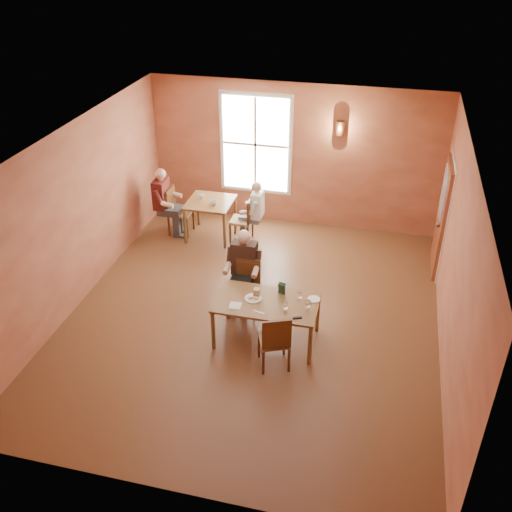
% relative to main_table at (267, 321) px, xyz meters
% --- Properties ---
extents(ground, '(6.00, 7.00, 0.01)m').
position_rel_main_table_xyz_m(ground, '(-0.35, 0.55, -0.37)').
color(ground, brown).
rests_on(ground, ground).
extents(wall_back, '(6.00, 0.04, 3.00)m').
position_rel_main_table_xyz_m(wall_back, '(-0.35, 4.05, 1.13)').
color(wall_back, brown).
rests_on(wall_back, ground).
extents(wall_front, '(6.00, 0.04, 3.00)m').
position_rel_main_table_xyz_m(wall_front, '(-0.35, -2.95, 1.13)').
color(wall_front, brown).
rests_on(wall_front, ground).
extents(wall_left, '(0.04, 7.00, 3.00)m').
position_rel_main_table_xyz_m(wall_left, '(-3.35, 0.55, 1.13)').
color(wall_left, brown).
rests_on(wall_left, ground).
extents(wall_right, '(0.04, 7.00, 3.00)m').
position_rel_main_table_xyz_m(wall_right, '(2.65, 0.55, 1.13)').
color(wall_right, brown).
rests_on(wall_right, ground).
extents(ceiling, '(6.00, 7.00, 0.04)m').
position_rel_main_table_xyz_m(ceiling, '(-0.35, 0.55, 2.63)').
color(ceiling, white).
rests_on(ceiling, wall_back).
extents(window, '(1.36, 0.10, 1.96)m').
position_rel_main_table_xyz_m(window, '(-1.15, 4.00, 1.33)').
color(window, white).
rests_on(window, wall_back).
extents(door, '(0.12, 1.04, 2.10)m').
position_rel_main_table_xyz_m(door, '(2.59, 2.85, 0.68)').
color(door, maroon).
rests_on(door, ground).
extents(wall_sconce, '(0.16, 0.16, 0.28)m').
position_rel_main_table_xyz_m(wall_sconce, '(0.55, 3.95, 1.83)').
color(wall_sconce, brown).
rests_on(wall_sconce, wall_back).
extents(main_table, '(1.56, 0.88, 0.73)m').
position_rel_main_table_xyz_m(main_table, '(0.00, 0.00, 0.00)').
color(main_table, brown).
rests_on(main_table, ground).
extents(chair_diner_main, '(0.41, 0.41, 0.92)m').
position_rel_main_table_xyz_m(chair_diner_main, '(-0.50, 0.65, 0.09)').
color(chair_diner_main, '#562F1C').
rests_on(chair_diner_main, ground).
extents(diner_main, '(0.54, 0.54, 1.35)m').
position_rel_main_table_xyz_m(diner_main, '(-0.50, 0.62, 0.31)').
color(diner_main, '#412C21').
rests_on(diner_main, ground).
extents(chair_empty, '(0.55, 0.55, 0.95)m').
position_rel_main_table_xyz_m(chair_empty, '(0.23, -0.53, 0.11)').
color(chair_empty, brown).
rests_on(chair_empty, ground).
extents(plate_food, '(0.30, 0.30, 0.03)m').
position_rel_main_table_xyz_m(plate_food, '(-0.22, 0.02, 0.38)').
color(plate_food, white).
rests_on(plate_food, main_table).
extents(sandwich, '(0.09, 0.09, 0.11)m').
position_rel_main_table_xyz_m(sandwich, '(-0.18, 0.11, 0.42)').
color(sandwich, '#DFB66A').
rests_on(sandwich, main_table).
extents(goblet_a, '(0.09, 0.09, 0.18)m').
position_rel_main_table_xyz_m(goblet_a, '(0.48, 0.11, 0.46)').
color(goblet_a, white).
rests_on(goblet_a, main_table).
extents(goblet_b, '(0.09, 0.09, 0.20)m').
position_rel_main_table_xyz_m(goblet_b, '(0.64, -0.09, 0.47)').
color(goblet_b, white).
rests_on(goblet_b, main_table).
extents(goblet_c, '(0.11, 0.11, 0.20)m').
position_rel_main_table_xyz_m(goblet_c, '(0.32, -0.21, 0.47)').
color(goblet_c, white).
rests_on(goblet_c, main_table).
extents(menu_stand, '(0.13, 0.09, 0.19)m').
position_rel_main_table_xyz_m(menu_stand, '(0.18, 0.27, 0.46)').
color(menu_stand, '#1D3924').
rests_on(menu_stand, main_table).
extents(knife, '(0.19, 0.05, 0.00)m').
position_rel_main_table_xyz_m(knife, '(-0.06, -0.28, 0.37)').
color(knife, white).
rests_on(knife, main_table).
extents(napkin, '(0.19, 0.19, 0.01)m').
position_rel_main_table_xyz_m(napkin, '(-0.44, -0.21, 0.37)').
color(napkin, white).
rests_on(napkin, main_table).
extents(side_plate, '(0.24, 0.24, 0.02)m').
position_rel_main_table_xyz_m(side_plate, '(0.69, 0.22, 0.37)').
color(side_plate, white).
rests_on(side_plate, main_table).
extents(sunglasses, '(0.14, 0.09, 0.02)m').
position_rel_main_table_xyz_m(sunglasses, '(0.52, -0.30, 0.38)').
color(sunglasses, black).
rests_on(sunglasses, main_table).
extents(second_table, '(0.90, 0.90, 0.80)m').
position_rel_main_table_xyz_m(second_table, '(-1.86, 3.01, 0.03)').
color(second_table, brown).
rests_on(second_table, ground).
extents(chair_diner_white, '(0.41, 0.41, 0.94)m').
position_rel_main_table_xyz_m(chair_diner_white, '(-1.21, 3.01, 0.10)').
color(chair_diner_white, '#431C0D').
rests_on(chair_diner_white, ground).
extents(diner_white, '(0.49, 0.49, 1.23)m').
position_rel_main_table_xyz_m(diner_white, '(-1.18, 3.01, 0.25)').
color(diner_white, white).
rests_on(diner_white, ground).
extents(chair_diner_maroon, '(0.44, 0.44, 0.99)m').
position_rel_main_table_xyz_m(chair_diner_maroon, '(-2.51, 3.01, 0.13)').
color(chair_diner_maroon, '#5C301B').
rests_on(chair_diner_maroon, ground).
extents(diner_maroon, '(0.56, 0.56, 1.39)m').
position_rel_main_table_xyz_m(diner_maroon, '(-2.54, 3.01, 0.33)').
color(diner_maroon, maroon).
rests_on(diner_maroon, ground).
extents(cup_a, '(0.14, 0.14, 0.10)m').
position_rel_main_table_xyz_m(cup_a, '(-1.73, 2.87, 0.48)').
color(cup_a, beige).
rests_on(cup_a, second_table).
extents(cup_b, '(0.11, 0.11, 0.09)m').
position_rel_main_table_xyz_m(cup_b, '(-2.06, 3.09, 0.48)').
color(cup_b, white).
rests_on(cup_b, second_table).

